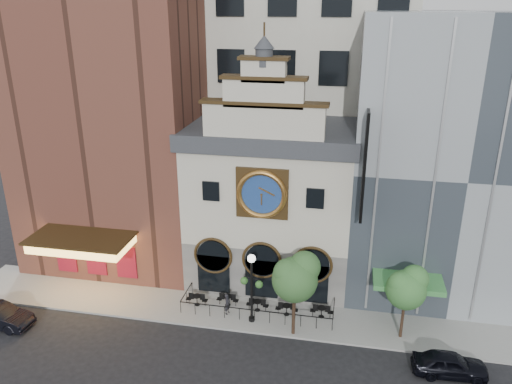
{
  "coord_description": "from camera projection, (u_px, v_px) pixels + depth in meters",
  "views": [
    {
      "loc": [
        5.66,
        -27.14,
        20.6
      ],
      "look_at": [
        -0.83,
        6.0,
        7.82
      ],
      "focal_mm": 35.0,
      "sensor_mm": 36.0,
      "label": 1
    }
  ],
  "objects": [
    {
      "name": "tree_left",
      "position": [
        296.0,
        276.0,
        31.54
      ],
      "size": [
        3.05,
        2.94,
        5.88
      ],
      "color": "#382619",
      "rests_on": "sidewalk"
    },
    {
      "name": "car_right",
      "position": [
        450.0,
        364.0,
        29.33
      ],
      "size": [
        4.41,
        1.97,
        1.47
      ],
      "primitive_type": "imported",
      "rotation": [
        0.0,
        0.0,
        1.63
      ],
      "color": "black",
      "rests_on": "ground"
    },
    {
      "name": "bistro_2",
      "position": [
        257.0,
        305.0,
        35.33
      ],
      "size": [
        1.58,
        0.68,
        0.9
      ],
      "color": "black",
      "rests_on": "sidewalk"
    },
    {
      "name": "ground",
      "position": [
        251.0,
        334.0,
        33.22
      ],
      "size": [
        120.0,
        120.0,
        0.0
      ],
      "primitive_type": "plane",
      "color": "black",
      "rests_on": "ground"
    },
    {
      "name": "clock_building",
      "position": [
        271.0,
        198.0,
        38.04
      ],
      "size": [
        12.6,
        8.78,
        18.65
      ],
      "color": "#605E5B",
      "rests_on": "ground"
    },
    {
      "name": "theater_building",
      "position": [
        118.0,
        109.0,
        40.24
      ],
      "size": [
        14.0,
        15.6,
        25.0
      ],
      "color": "brown",
      "rests_on": "ground"
    },
    {
      "name": "bistro_4",
      "position": [
        322.0,
        311.0,
        34.59
      ],
      "size": [
        1.58,
        0.68,
        0.9
      ],
      "color": "black",
      "rests_on": "sidewalk"
    },
    {
      "name": "sidewalk",
      "position": [
        258.0,
        311.0,
        35.49
      ],
      "size": [
        44.0,
        5.0,
        0.15
      ],
      "primitive_type": "cube",
      "color": "gray",
      "rests_on": "ground"
    },
    {
      "name": "cafe_railing",
      "position": [
        258.0,
        305.0,
        35.31
      ],
      "size": [
        10.6,
        2.6,
        0.9
      ],
      "primitive_type": null,
      "color": "black",
      "rests_on": "sidewalk"
    },
    {
      "name": "pedestrian",
      "position": [
        227.0,
        304.0,
        34.89
      ],
      "size": [
        0.5,
        0.64,
        1.54
      ],
      "primitive_type": "imported",
      "rotation": [
        0.0,
        0.0,
        1.3
      ],
      "color": "black",
      "rests_on": "sidewalk"
    },
    {
      "name": "retail_building",
      "position": [
        452.0,
        156.0,
        36.47
      ],
      "size": [
        14.0,
        14.4,
        20.0
      ],
      "color": "gray",
      "rests_on": "ground"
    },
    {
      "name": "office_tower",
      "position": [
        295.0,
        11.0,
        44.5
      ],
      "size": [
        20.0,
        16.0,
        40.0
      ],
      "primitive_type": "cube",
      "color": "beige",
      "rests_on": "ground"
    },
    {
      "name": "bistro_0",
      "position": [
        197.0,
        299.0,
        35.98
      ],
      "size": [
        1.58,
        0.68,
        0.9
      ],
      "color": "black",
      "rests_on": "sidewalk"
    },
    {
      "name": "bistro_3",
      "position": [
        287.0,
        309.0,
        34.85
      ],
      "size": [
        1.58,
        0.68,
        0.9
      ],
      "color": "black",
      "rests_on": "sidewalk"
    },
    {
      "name": "tree_right",
      "position": [
        407.0,
        287.0,
        31.41
      ],
      "size": [
        2.65,
        2.55,
        5.11
      ],
      "color": "#382619",
      "rests_on": "sidewalk"
    },
    {
      "name": "bistro_1",
      "position": [
        228.0,
        300.0,
        35.96
      ],
      "size": [
        1.58,
        0.68,
        0.9
      ],
      "color": "black",
      "rests_on": "sidewalk"
    },
    {
      "name": "lamppost",
      "position": [
        252.0,
        281.0,
        33.22
      ],
      "size": [
        1.6,
        0.8,
        5.1
      ],
      "rotation": [
        0.0,
        0.0,
        -0.25
      ],
      "color": "black",
      "rests_on": "sidewalk"
    }
  ]
}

